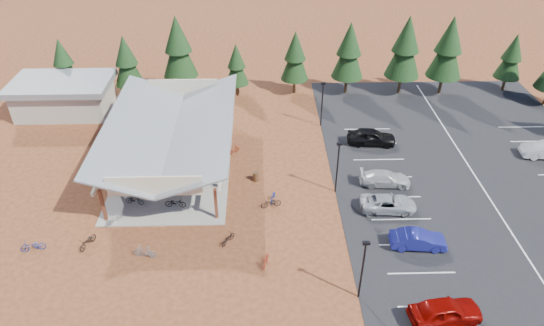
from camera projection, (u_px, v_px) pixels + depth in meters
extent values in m
plane|color=#562C16|center=(281.00, 206.00, 41.88)|extent=(140.00, 140.00, 0.00)
cube|color=black|center=(479.00, 182.00, 44.75)|extent=(27.00, 44.00, 0.04)
cube|color=gray|center=(176.00, 162.00, 47.42)|extent=(10.60, 18.60, 0.10)
cube|color=#5A3419|center=(103.00, 205.00, 39.50)|extent=(0.25, 0.25, 3.00)
cube|color=#5A3419|center=(115.00, 175.00, 42.98)|extent=(0.25, 0.25, 3.00)
cube|color=#5A3419|center=(126.00, 150.00, 46.45)|extent=(0.25, 0.25, 3.00)
cube|color=#5A3419|center=(135.00, 128.00, 49.93)|extent=(0.25, 0.25, 3.00)
cube|color=#5A3419|center=(143.00, 109.00, 53.40)|extent=(0.25, 0.25, 3.00)
cube|color=#5A3419|center=(216.00, 203.00, 39.70)|extent=(0.25, 0.25, 3.00)
cube|color=#5A3419|center=(219.00, 174.00, 43.18)|extent=(0.25, 0.25, 3.00)
cube|color=#5A3419|center=(222.00, 148.00, 46.65)|extent=(0.25, 0.25, 3.00)
cube|color=#5A3419|center=(224.00, 127.00, 50.13)|extent=(0.25, 0.25, 3.00)
cube|color=#5A3419|center=(226.00, 108.00, 53.60)|extent=(0.25, 0.25, 3.00)
cube|color=beige|center=(119.00, 136.00, 45.60)|extent=(0.22, 18.00, 0.35)
cube|color=beige|center=(225.00, 135.00, 45.82)|extent=(0.22, 18.00, 0.35)
cube|color=slate|center=(140.00, 128.00, 45.14)|extent=(5.85, 19.40, 2.13)
cube|color=slate|center=(202.00, 127.00, 45.27)|extent=(5.85, 19.40, 2.13)
cube|color=beige|center=(154.00, 186.00, 37.81)|extent=(7.50, 0.15, 1.80)
cube|color=beige|center=(183.00, 87.00, 52.71)|extent=(7.50, 0.15, 1.80)
cube|color=#ADA593|center=(65.00, 99.00, 55.35)|extent=(10.00, 6.00, 3.20)
cube|color=slate|center=(61.00, 84.00, 54.25)|extent=(11.00, 7.00, 0.70)
cylinder|color=black|center=(362.00, 271.00, 32.31)|extent=(0.14, 0.14, 5.00)
cube|color=black|center=(366.00, 243.00, 30.88)|extent=(0.50, 0.25, 0.18)
cylinder|color=black|center=(337.00, 169.00, 42.24)|extent=(0.14, 0.14, 5.00)
cube|color=black|center=(339.00, 144.00, 40.81)|extent=(0.50, 0.25, 0.18)
cylinder|color=black|center=(322.00, 105.00, 52.17)|extent=(0.14, 0.14, 5.00)
cube|color=black|center=(323.00, 83.00, 50.74)|extent=(0.50, 0.25, 0.18)
cylinder|color=#4F321C|center=(223.00, 170.00, 45.64)|extent=(0.60, 0.60, 0.90)
cylinder|color=#4F321C|center=(256.00, 176.00, 44.79)|extent=(0.60, 0.60, 0.90)
cylinder|color=#382314|center=(70.00, 88.00, 59.39)|extent=(0.36, 0.36, 1.75)
cone|color=black|center=(64.00, 66.00, 57.72)|extent=(3.08, 3.08, 4.21)
cone|color=black|center=(60.00, 52.00, 56.74)|extent=(2.38, 2.38, 3.15)
cylinder|color=#382314|center=(132.00, 91.00, 58.60)|extent=(0.36, 0.36, 1.92)
cone|color=black|center=(127.00, 66.00, 56.76)|extent=(3.38, 3.38, 4.61)
cone|color=black|center=(124.00, 50.00, 55.69)|extent=(2.61, 2.61, 3.45)
cylinder|color=#382314|center=(182.00, 84.00, 59.68)|extent=(0.36, 0.36, 2.37)
cone|color=black|center=(179.00, 53.00, 57.43)|extent=(4.17, 4.17, 5.68)
cone|color=black|center=(177.00, 33.00, 56.10)|extent=(3.22, 3.22, 4.26)
cylinder|color=#382314|center=(238.00, 89.00, 59.38)|extent=(0.36, 0.36, 1.60)
cone|color=black|center=(237.00, 68.00, 57.85)|extent=(2.82, 2.82, 3.85)
cone|color=black|center=(236.00, 56.00, 56.95)|extent=(2.18, 2.18, 2.89)
cylinder|color=#382314|center=(294.00, 86.00, 59.88)|extent=(0.36, 0.36, 1.91)
cone|color=black|center=(295.00, 61.00, 58.05)|extent=(3.37, 3.37, 4.59)
cone|color=black|center=(295.00, 45.00, 56.98)|extent=(2.60, 2.60, 3.44)
cylinder|color=#382314|center=(346.00, 85.00, 59.81)|extent=(0.36, 0.36, 2.18)
cone|color=black|center=(349.00, 56.00, 57.73)|extent=(3.84, 3.84, 5.23)
cone|color=black|center=(350.00, 38.00, 56.51)|extent=(2.96, 2.96, 3.92)
cylinder|color=#382314|center=(400.00, 84.00, 59.65)|extent=(0.36, 0.36, 2.37)
cone|color=black|center=(405.00, 53.00, 57.39)|extent=(4.18, 4.18, 5.69)
cone|color=black|center=(408.00, 33.00, 56.06)|extent=(3.23, 3.23, 4.27)
cylinder|color=#382314|center=(441.00, 85.00, 59.59)|extent=(0.36, 0.36, 2.36)
cone|color=black|center=(447.00, 53.00, 57.34)|extent=(4.16, 4.16, 5.67)
cone|color=black|center=(451.00, 34.00, 56.01)|extent=(3.21, 3.21, 4.25)
cylinder|color=#382314|center=(504.00, 84.00, 60.50)|extent=(0.36, 0.36, 1.78)
cone|color=black|center=(511.00, 61.00, 58.80)|extent=(3.14, 3.14, 4.28)
cone|color=black|center=(515.00, 47.00, 57.80)|extent=(2.42, 2.42, 3.21)
imported|color=black|center=(135.00, 200.00, 41.76)|extent=(1.75, 0.91, 0.88)
imported|color=gray|center=(141.00, 172.00, 45.05)|extent=(1.75, 0.88, 1.01)
imported|color=navy|center=(145.00, 151.00, 48.26)|extent=(1.66, 0.92, 0.83)
imported|color=#9F281B|center=(169.00, 128.00, 51.95)|extent=(1.61, 0.56, 0.95)
imported|color=black|center=(175.00, 203.00, 41.39)|extent=(1.86, 0.79, 0.95)
imported|color=gray|center=(181.00, 178.00, 44.26)|extent=(1.84, 0.55, 1.10)
imported|color=#1E4691|center=(190.00, 141.00, 49.77)|extent=(1.79, 0.69, 0.93)
imported|color=maroon|center=(201.00, 121.00, 53.14)|extent=(1.91, 0.79, 1.12)
imported|color=black|center=(88.00, 241.00, 37.57)|extent=(1.31, 1.94, 0.96)
imported|color=gray|center=(114.00, 219.00, 39.76)|extent=(1.45, 1.62, 1.02)
imported|color=navy|center=(33.00, 246.00, 37.15)|extent=(1.94, 1.03, 0.97)
imported|color=maroon|center=(266.00, 260.00, 35.96)|extent=(0.81, 1.58, 0.91)
imported|color=black|center=(228.00, 239.00, 37.93)|extent=(1.34, 1.60, 0.82)
imported|color=gray|center=(145.00, 252.00, 36.55)|extent=(1.91, 0.85, 1.11)
imported|color=navy|center=(273.00, 197.00, 42.31)|extent=(0.90, 1.69, 0.84)
imported|color=maroon|center=(234.00, 150.00, 48.55)|extent=(1.36, 1.39, 0.91)
imported|color=black|center=(271.00, 203.00, 41.54)|extent=(1.90, 1.07, 0.94)
imported|color=#7E0602|center=(446.00, 311.00, 31.61)|extent=(5.05, 2.57, 1.65)
imported|color=navy|center=(418.00, 240.00, 37.35)|extent=(4.42, 1.84, 1.42)
imported|color=#A2A5AA|center=(388.00, 203.00, 41.10)|extent=(4.88, 2.45, 1.33)
imported|color=#B3B3B3|center=(385.00, 178.00, 44.10)|extent=(4.71, 2.23, 1.33)
imported|color=black|center=(371.00, 137.00, 49.86)|extent=(5.12, 2.52, 1.68)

